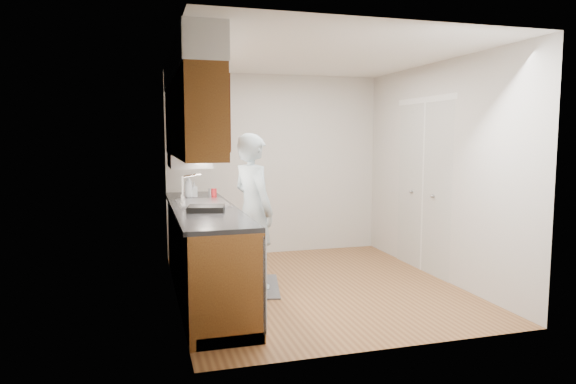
% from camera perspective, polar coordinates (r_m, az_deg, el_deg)
% --- Properties ---
extents(floor, '(3.50, 3.50, 0.00)m').
position_cam_1_polar(floor, '(5.77, 3.05, -10.40)').
color(floor, brown).
rests_on(floor, ground).
extents(ceiling, '(3.50, 3.50, 0.00)m').
position_cam_1_polar(ceiling, '(5.59, 3.20, 14.96)').
color(ceiling, white).
rests_on(ceiling, wall_left).
extents(wall_left, '(0.02, 3.50, 2.50)m').
position_cam_1_polar(wall_left, '(5.25, -12.55, 1.71)').
color(wall_left, beige).
rests_on(wall_left, floor).
extents(wall_right, '(0.02, 3.50, 2.50)m').
position_cam_1_polar(wall_right, '(6.20, 16.34, 2.27)').
color(wall_right, beige).
rests_on(wall_right, floor).
extents(wall_back, '(3.00, 0.02, 2.50)m').
position_cam_1_polar(wall_back, '(7.22, -1.46, 3.04)').
color(wall_back, beige).
rests_on(wall_back, floor).
extents(counter, '(0.64, 2.80, 1.30)m').
position_cam_1_polar(counter, '(5.38, -9.15, -6.31)').
color(counter, brown).
rests_on(counter, floor).
extents(upper_cabinets, '(0.47, 2.80, 1.21)m').
position_cam_1_polar(upper_cabinets, '(5.30, -10.92, 9.35)').
color(upper_cabinets, brown).
rests_on(upper_cabinets, wall_left).
extents(closet_door, '(0.02, 1.22, 2.05)m').
position_cam_1_polar(closet_door, '(6.47, 14.77, 0.47)').
color(closet_door, silver).
rests_on(closet_door, wall_right).
extents(floor_mat, '(0.71, 1.00, 0.02)m').
position_cam_1_polar(floor_mat, '(5.73, -3.81, -10.45)').
color(floor_mat, '#58585A').
rests_on(floor_mat, floor).
extents(person, '(0.65, 0.78, 1.89)m').
position_cam_1_polar(person, '(5.53, -3.88, -0.96)').
color(person, '#9AB0BC').
rests_on(person, floor_mat).
extents(soap_bottle_a, '(0.14, 0.14, 0.26)m').
position_cam_1_polar(soap_bottle_a, '(6.09, -10.99, 0.66)').
color(soap_bottle_a, silver).
rests_on(soap_bottle_a, counter).
extents(soap_bottle_b, '(0.09, 0.09, 0.17)m').
position_cam_1_polar(soap_bottle_b, '(6.12, -10.39, 0.28)').
color(soap_bottle_b, silver).
rests_on(soap_bottle_b, counter).
extents(soda_can, '(0.08, 0.08, 0.12)m').
position_cam_1_polar(soda_can, '(5.90, -8.23, -0.18)').
color(soda_can, red).
rests_on(soda_can, counter).
extents(steel_can, '(0.07, 0.07, 0.11)m').
position_cam_1_polar(steel_can, '(5.96, -8.56, -0.14)').
color(steel_can, '#A5A5AA').
rests_on(steel_can, counter).
extents(dish_rack, '(0.39, 0.35, 0.05)m').
position_cam_1_polar(dish_rack, '(4.93, -9.09, -1.82)').
color(dish_rack, black).
rests_on(dish_rack, counter).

